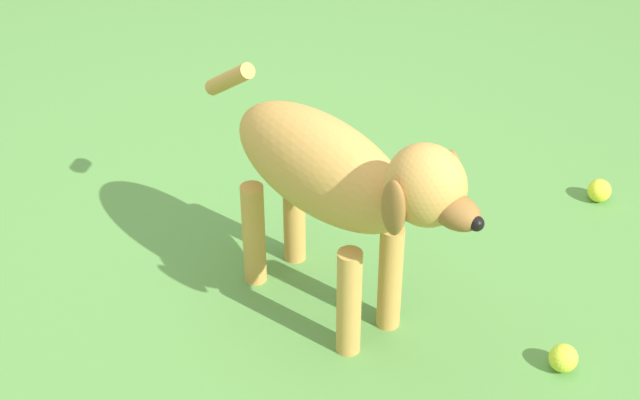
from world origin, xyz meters
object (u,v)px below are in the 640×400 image
at_px(tennis_ball_1, 563,358).
at_px(tennis_ball_4, 599,191).
at_px(dog, 335,178).
at_px(tennis_ball_3, 338,175).

relative_size(tennis_ball_1, tennis_ball_4, 1.00).
xyz_separation_m(dog, tennis_ball_1, (-0.29, -0.47, -0.36)).
bearing_deg(tennis_ball_4, dog, 111.54).
distance_m(tennis_ball_3, tennis_ball_4, 0.74).
xyz_separation_m(tennis_ball_1, tennis_ball_3, (0.82, 0.35, 0.00)).
relative_size(dog, tennis_ball_1, 11.58).
bearing_deg(dog, tennis_ball_3, 136.26).
xyz_separation_m(dog, tennis_ball_4, (0.33, -0.82, -0.36)).
relative_size(tennis_ball_3, tennis_ball_4, 1.00).
xyz_separation_m(tennis_ball_1, tennis_ball_4, (0.61, -0.35, 0.00)).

